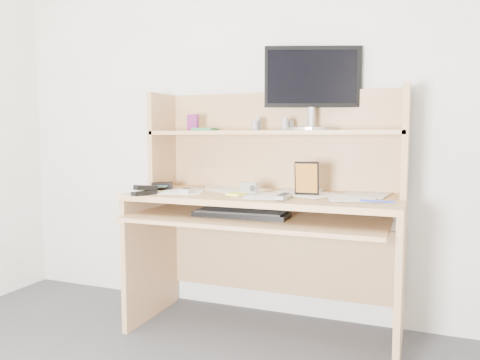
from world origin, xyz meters
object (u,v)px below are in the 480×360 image
(desk, at_px, (268,203))
(keyboard, at_px, (241,213))
(tv_remote, at_px, (284,196))
(game_case, at_px, (307,178))
(monitor, at_px, (312,86))

(desk, height_order, keyboard, desk)
(tv_remote, distance_m, game_case, 0.19)
(tv_remote, bearing_deg, desk, 124.19)
(game_case, relative_size, monitor, 0.34)
(desk, distance_m, keyboard, 0.23)
(keyboard, distance_m, monitor, 0.79)
(tv_remote, bearing_deg, game_case, 66.62)
(tv_remote, relative_size, game_case, 0.95)
(desk, xyz_separation_m, monitor, (0.20, 0.12, 0.62))
(desk, relative_size, monitor, 2.82)
(tv_remote, distance_m, monitor, 0.66)
(desk, relative_size, game_case, 8.25)
(tv_remote, xyz_separation_m, game_case, (0.07, 0.16, 0.08))
(desk, relative_size, keyboard, 2.92)
(desk, distance_m, monitor, 0.67)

